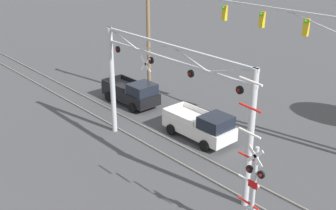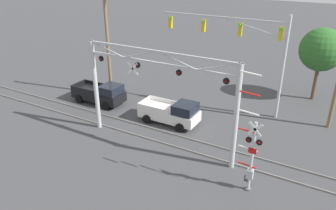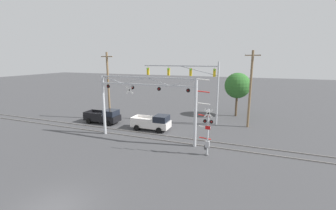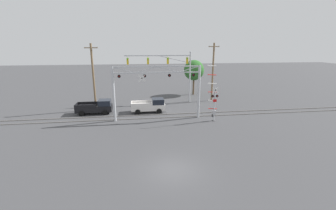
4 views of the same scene
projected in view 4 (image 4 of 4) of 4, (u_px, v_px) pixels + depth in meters
ground_plane at (173, 170)px, 16.95m from camera, size 200.00×200.00×0.00m
rail_track_near at (157, 118)px, 28.96m from camera, size 80.00×0.08×0.10m
rail_track_far at (156, 115)px, 30.33m from camera, size 80.00×0.08×0.10m
crossing_gantry at (157, 86)px, 27.61m from camera, size 10.92×0.32×6.73m
crossing_signal_mast at (214, 103)px, 27.44m from camera, size 1.53×0.35×6.88m
traffic_signal_span at (173, 67)px, 35.73m from camera, size 10.49×0.39×8.17m
pickup_truck_lead at (150, 106)px, 31.55m from camera, size 4.70×2.16×1.90m
pickup_truck_following at (96, 107)px, 30.84m from camera, size 4.81×2.16×1.90m
utility_pole_left at (93, 77)px, 31.62m from camera, size 1.80×0.28×9.40m
utility_pole_right at (213, 72)px, 37.05m from camera, size 1.80×0.28×9.52m
background_tree_beyond_span at (194, 70)px, 41.89m from camera, size 3.77×3.77×6.52m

